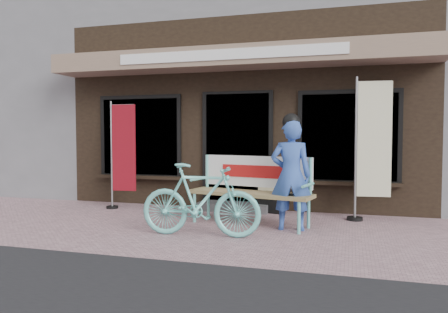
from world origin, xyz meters
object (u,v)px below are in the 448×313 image
(nobori_red, at_px, (122,153))
(bench, at_px, (253,184))
(menu_stand, at_px, (270,185))
(bicycle, at_px, (200,200))
(nobori_cream, at_px, (371,147))
(person, at_px, (291,173))

(nobori_red, bearing_deg, bench, -18.96)
(bench, relative_size, menu_stand, 2.02)
(bicycle, xyz_separation_m, menu_stand, (0.61, 1.99, 0.01))
(nobori_cream, relative_size, menu_stand, 2.33)
(nobori_red, distance_m, nobori_cream, 4.43)
(person, relative_size, menu_stand, 1.71)
(bench, height_order, nobori_cream, nobori_cream)
(nobori_red, xyz_separation_m, nobori_cream, (4.42, 0.12, 0.16))
(nobori_cream, bearing_deg, bicycle, -148.19)
(bench, bearing_deg, menu_stand, 96.16)
(person, xyz_separation_m, bicycle, (-1.13, -0.76, -0.34))
(nobori_red, bearing_deg, nobori_cream, -3.61)
(person, height_order, menu_stand, person)
(bench, distance_m, nobori_cream, 2.02)
(person, height_order, bicycle, person)
(nobori_red, relative_size, menu_stand, 2.03)
(bicycle, distance_m, nobori_cream, 2.97)
(bench, bearing_deg, nobori_red, 178.38)
(person, bearing_deg, bench, 151.55)
(nobori_red, bearing_deg, person, -20.52)
(nobori_cream, bearing_deg, menu_stand, 166.50)
(bicycle, bearing_deg, nobori_cream, -56.18)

